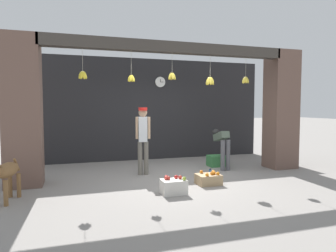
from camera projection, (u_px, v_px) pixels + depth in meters
The scene contains 13 objects.
ground_plane at pixel (173, 178), 6.65m from camera, with size 60.00×60.00×0.00m, color gray.
shop_back_wall at pixel (146, 109), 8.99m from camera, with size 7.40×0.12×3.01m, color #232326.
shop_pillar_left at pixel (23, 111), 5.93m from camera, with size 0.70×0.60×3.01m, color brown.
shop_pillar_right at pixel (281, 110), 7.75m from camera, with size 0.70×0.60×3.01m, color brown.
storefront_awning at pixel (172, 49), 6.58m from camera, with size 5.50×0.26×0.93m.
dog at pixel (6, 173), 4.96m from camera, with size 0.40×0.90×0.72m.
shopkeeper at pixel (143, 136), 6.97m from camera, with size 0.34×0.27×1.57m.
worker_stooping at pixel (222, 143), 7.62m from camera, with size 0.26×0.77×1.00m.
fruit_crate_oranges at pixel (209, 179), 6.13m from camera, with size 0.47×0.39×0.27m.
fruit_crate_apples at pixel (174, 186), 5.46m from camera, with size 0.45×0.33×0.33m.
produce_box_green at pixel (217, 161), 7.99m from camera, with size 0.45×0.35×0.29m, color #387A42.
water_bottle at pixel (210, 175), 6.47m from camera, with size 0.07×0.07×0.26m.
wall_clock at pixel (160, 82), 8.99m from camera, with size 0.33×0.03×0.33m.
Camera 1 is at (-2.07, -6.23, 1.60)m, focal length 32.00 mm.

